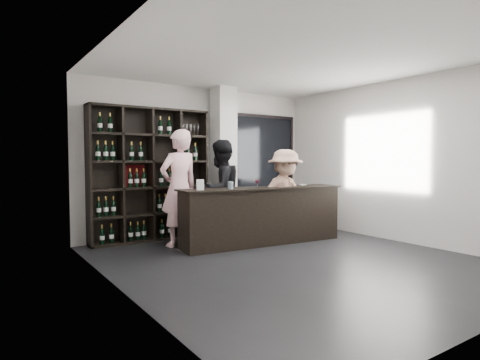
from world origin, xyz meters
TOP-DOWN VIEW (x-y plane):
  - floor at (0.00, 0.00)m, footprint 5.00×5.50m
  - wine_shelf at (-1.15, 2.57)m, footprint 2.20×0.35m
  - structural_column at (0.35, 2.47)m, footprint 0.40×0.40m
  - glass_panel at (1.55, 2.69)m, footprint 1.60×0.08m
  - tasting_counter at (0.35, 1.17)m, footprint 3.01×0.63m
  - taster_pink at (-0.92, 1.85)m, footprint 0.78×0.58m
  - taster_black at (-0.10, 1.85)m, footprint 1.07×0.95m
  - customer at (0.75, 1.05)m, footprint 1.11×0.70m
  - wine_glass at (0.21, 1.14)m, footprint 0.10×0.10m
  - spit_cup at (-0.33, 1.15)m, footprint 0.12×0.12m
  - napkin_stack at (1.33, 1.22)m, footprint 0.14×0.14m
  - card_stand at (-0.87, 1.21)m, footprint 0.12×0.09m

SIDE VIEW (x-z plane):
  - floor at x=0.00m, z-range -0.01..0.00m
  - tasting_counter at x=0.35m, z-range 0.00..0.99m
  - customer at x=0.75m, z-range 0.00..1.65m
  - taster_black at x=-0.10m, z-range 0.00..1.83m
  - taster_pink at x=-0.92m, z-range 0.00..1.98m
  - napkin_stack at x=1.33m, z-range 0.99..1.01m
  - spit_cup at x=-0.33m, z-range 0.99..1.11m
  - card_stand at x=-0.87m, z-range 0.99..1.16m
  - wine_glass at x=0.21m, z-range 0.99..1.18m
  - wine_shelf at x=-1.15m, z-range 0.00..2.40m
  - glass_panel at x=1.55m, z-range 0.35..2.45m
  - structural_column at x=0.35m, z-range 0.00..2.90m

